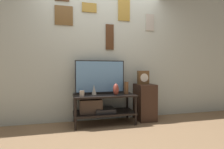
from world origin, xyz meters
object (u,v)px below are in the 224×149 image
(television, at_px, (100,77))
(vase_slim_bronze, at_px, (94,90))
(candle_jar, at_px, (82,93))
(vase_tall_ceramic, at_px, (126,88))
(mantel_clock, at_px, (143,78))
(vase_urn_stoneware, at_px, (116,89))

(television, bearing_deg, vase_slim_bronze, -143.97)
(television, relative_size, candle_jar, 9.02)
(television, height_order, vase_slim_bronze, television)
(vase_tall_ceramic, distance_m, vase_slim_bronze, 0.60)
(television, bearing_deg, mantel_clock, -3.90)
(vase_tall_ceramic, xyz_separation_m, mantel_clock, (0.38, 0.08, 0.19))
(mantel_clock, bearing_deg, vase_urn_stoneware, -162.55)
(television, distance_m, vase_urn_stoneware, 0.41)
(vase_slim_bronze, xyz_separation_m, candle_jar, (-0.23, -0.15, -0.04))
(television, distance_m, candle_jar, 0.51)
(vase_slim_bronze, height_order, vase_urn_stoneware, vase_urn_stoneware)
(vase_urn_stoneware, bearing_deg, candle_jar, 179.23)
(candle_jar, relative_size, mantel_clock, 0.39)
(vase_tall_ceramic, xyz_separation_m, candle_jar, (-0.83, -0.10, -0.06))
(vase_slim_bronze, height_order, candle_jar, vase_slim_bronze)
(vase_tall_ceramic, distance_m, mantel_clock, 0.43)
(television, xyz_separation_m, vase_urn_stoneware, (0.24, -0.25, -0.22))
(television, height_order, vase_urn_stoneware, television)
(television, relative_size, vase_urn_stoneware, 4.46)
(television, xyz_separation_m, vase_slim_bronze, (-0.13, -0.09, -0.23))
(vase_urn_stoneware, xyz_separation_m, mantel_clock, (0.61, 0.19, 0.20))
(vase_slim_bronze, relative_size, mantel_clock, 0.69)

